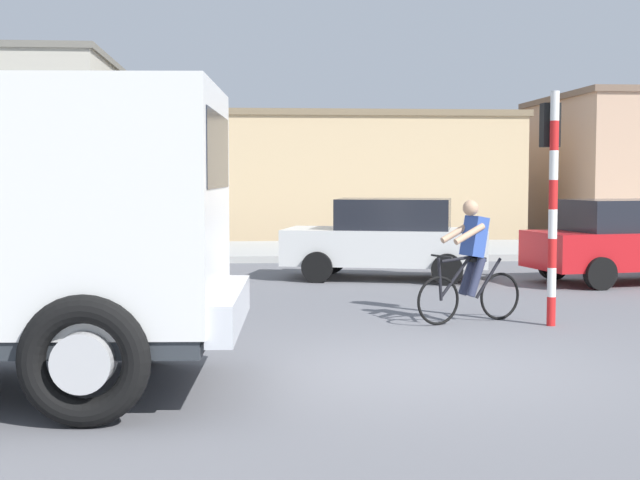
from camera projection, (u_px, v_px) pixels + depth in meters
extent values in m
plane|color=slate|center=(430.00, 367.00, 9.80)|extent=(120.00, 120.00, 0.00)
cube|color=#ADADA8|center=(321.00, 251.00, 23.96)|extent=(80.00, 5.00, 0.16)
cube|color=silver|center=(230.00, 308.00, 8.68)|extent=(0.39, 2.39, 0.36)
cube|color=black|center=(213.00, 151.00, 8.57)|extent=(0.25, 2.13, 0.70)
torus|color=black|center=(140.00, 313.00, 9.95)|extent=(1.11, 0.31, 1.10)
cylinder|color=beige|center=(140.00, 313.00, 9.95)|extent=(0.51, 0.33, 0.50)
torus|color=black|center=(84.00, 361.00, 7.40)|extent=(1.11, 0.31, 1.10)
cylinder|color=beige|center=(84.00, 361.00, 7.40)|extent=(0.51, 0.33, 0.50)
torus|color=black|center=(438.00, 301.00, 12.49)|extent=(0.65, 0.29, 0.68)
torus|color=black|center=(500.00, 296.00, 12.95)|extent=(0.65, 0.29, 0.68)
cylinder|color=black|center=(460.00, 259.00, 12.60)|extent=(0.57, 0.26, 0.09)
cylinder|color=black|center=(456.00, 277.00, 12.59)|extent=(0.49, 0.23, 0.57)
cylinder|color=black|center=(488.00, 278.00, 12.85)|extent=(0.43, 0.20, 0.57)
cylinder|color=black|center=(440.00, 279.00, 12.48)|extent=(0.10, 0.08, 0.59)
cylinder|color=black|center=(442.00, 256.00, 12.47)|extent=(0.21, 0.48, 0.03)
cube|color=black|center=(477.00, 260.00, 12.74)|extent=(0.27, 0.20, 0.06)
cube|color=#3351A8|center=(474.00, 236.00, 12.69)|extent=(0.39, 0.41, 0.59)
sphere|color=tan|center=(471.00, 208.00, 12.63)|extent=(0.22, 0.22, 0.22)
cylinder|color=#2D334C|center=(476.00, 277.00, 12.63)|extent=(0.33, 0.22, 0.57)
cylinder|color=tan|center=(469.00, 234.00, 12.46)|extent=(0.49, 0.27, 0.29)
cylinder|color=#2D334C|center=(468.00, 276.00, 12.81)|extent=(0.33, 0.22, 0.57)
cylinder|color=tan|center=(456.00, 233.00, 12.74)|extent=(0.49, 0.27, 0.29)
cylinder|color=red|center=(551.00, 311.00, 12.46)|extent=(0.12, 0.12, 0.40)
cylinder|color=white|center=(552.00, 282.00, 12.43)|extent=(0.12, 0.12, 0.40)
cylinder|color=red|center=(552.00, 253.00, 12.40)|extent=(0.12, 0.12, 0.40)
cylinder|color=white|center=(553.00, 224.00, 12.37)|extent=(0.12, 0.12, 0.40)
cylinder|color=red|center=(553.00, 195.00, 12.35)|extent=(0.12, 0.12, 0.40)
cylinder|color=white|center=(554.00, 165.00, 12.32)|extent=(0.12, 0.12, 0.40)
cylinder|color=red|center=(554.00, 136.00, 12.29)|extent=(0.12, 0.12, 0.40)
cylinder|color=white|center=(555.00, 106.00, 12.26)|extent=(0.12, 0.12, 0.40)
cube|color=black|center=(550.00, 125.00, 12.46)|extent=(0.24, 0.20, 0.60)
sphere|color=green|center=(547.00, 126.00, 12.58)|extent=(0.14, 0.14, 0.14)
cube|color=white|center=(386.00, 246.00, 18.04)|extent=(4.30, 2.66, 0.70)
cube|color=black|center=(394.00, 214.00, 17.97)|extent=(2.49, 1.95, 0.60)
cylinder|color=black|center=(317.00, 267.00, 17.45)|extent=(0.63, 0.33, 0.60)
cylinder|color=black|center=(331.00, 259.00, 19.12)|extent=(0.63, 0.33, 0.60)
cylinder|color=black|center=(447.00, 269.00, 17.02)|extent=(0.63, 0.33, 0.60)
cylinder|color=black|center=(450.00, 261.00, 18.69)|extent=(0.63, 0.33, 0.60)
cube|color=black|center=(5.00, 214.00, 17.89)|extent=(2.37, 1.71, 0.60)
cylinder|color=black|center=(60.00, 268.00, 17.36)|extent=(0.62, 0.25, 0.60)
cylinder|color=black|center=(66.00, 260.00, 19.02)|extent=(0.62, 0.25, 0.60)
cube|color=red|center=(634.00, 249.00, 17.42)|extent=(4.23, 2.36, 0.70)
cube|color=black|center=(628.00, 215.00, 17.34)|extent=(2.41, 1.80, 0.60)
cylinder|color=black|center=(553.00, 265.00, 17.96)|extent=(0.62, 0.28, 0.60)
cylinder|color=black|center=(600.00, 273.00, 16.32)|extent=(0.62, 0.28, 0.60)
cube|color=#D1B284|center=(345.00, 179.00, 31.54)|extent=(10.80, 7.21, 3.90)
cube|color=#7D6B4F|center=(345.00, 119.00, 31.40)|extent=(11.02, 7.35, 0.20)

